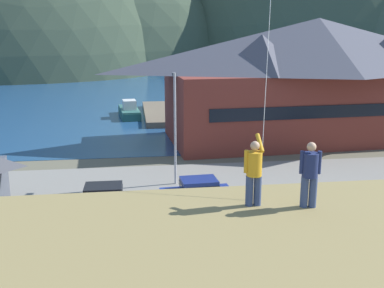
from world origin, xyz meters
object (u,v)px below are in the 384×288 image
(parking_light_pole, at_px, (175,122))
(parked_car_mid_row_center, at_px, (106,200))
(person_kite_flyer, at_px, (254,171))
(moored_boat_wharfside, at_px, (129,111))
(parked_car_back_row_left, at_px, (119,246))
(harbor_lodge, at_px, (316,76))
(person_companion, at_px, (310,173))
(moored_boat_outer_mooring, at_px, (188,113))
(parked_car_front_row_silver, at_px, (197,193))
(parked_car_mid_row_far, at_px, (329,222))
(wharf_dock, at_px, (157,113))

(parking_light_pole, bearing_deg, parked_car_mid_row_center, -131.19)
(parking_light_pole, bearing_deg, person_kite_flyer, -89.24)
(moored_boat_wharfside, xyz_separation_m, parked_car_back_row_left, (-0.44, -37.32, 0.34))
(harbor_lodge, height_order, moored_boat_wharfside, harbor_lodge)
(person_companion, bearing_deg, parked_car_back_row_left, 122.39)
(parked_car_back_row_left, bearing_deg, moored_boat_outer_mooring, 77.96)
(parked_car_front_row_silver, height_order, parked_car_back_row_left, same)
(parked_car_mid_row_far, height_order, person_companion, person_companion)
(harbor_lodge, height_order, wharf_dock, harbor_lodge)
(parked_car_front_row_silver, height_order, person_companion, person_companion)
(parked_car_mid_row_center, height_order, parking_light_pole, parking_light_pole)
(harbor_lodge, height_order, person_companion, harbor_lodge)
(parked_car_mid_row_center, bearing_deg, moored_boat_wharfside, 87.62)
(person_kite_flyer, bearing_deg, harbor_lodge, 64.97)
(person_kite_flyer, bearing_deg, wharf_dock, 90.00)
(parked_car_back_row_left, bearing_deg, wharf_dock, 84.09)
(moored_boat_wharfside, height_order, person_kite_flyer, person_kite_flyer)
(parked_car_mid_row_center, xyz_separation_m, person_kite_flyer, (4.74, -13.90, 5.82))
(person_kite_flyer, height_order, person_companion, person_kite_flyer)
(moored_boat_wharfside, relative_size, parked_car_front_row_silver, 1.65)
(parked_car_mid_row_center, height_order, parked_car_back_row_left, same)
(parked_car_mid_row_center, distance_m, person_kite_flyer, 15.80)
(wharf_dock, bearing_deg, moored_boat_outer_mooring, -29.44)
(wharf_dock, relative_size, parked_car_mid_row_center, 3.62)
(parking_light_pole, bearing_deg, moored_boat_outer_mooring, 80.84)
(harbor_lodge, distance_m, person_kite_flyer, 34.48)
(harbor_lodge, xyz_separation_m, parked_car_mid_row_center, (-19.33, -17.33, -5.07))
(person_kite_flyer, bearing_deg, parking_light_pole, 90.76)
(parked_car_mid_row_center, relative_size, person_kite_flyer, 2.27)
(parking_light_pole, bearing_deg, moored_boat_wharfside, 96.90)
(moored_boat_outer_mooring, bearing_deg, harbor_lodge, -48.02)
(harbor_lodge, height_order, parked_car_back_row_left, harbor_lodge)
(harbor_lodge, xyz_separation_m, parked_car_front_row_silver, (-13.99, -16.91, -5.07))
(wharf_dock, height_order, parked_car_mid_row_far, parked_car_mid_row_far)
(parked_car_mid_row_center, xyz_separation_m, parked_car_back_row_left, (0.87, -5.90, 0.00))
(moored_boat_wharfside, relative_size, person_companion, 4.07)
(wharf_dock, relative_size, parked_car_back_row_left, 3.59)
(wharf_dock, bearing_deg, parked_car_front_row_silver, -88.90)
(parked_car_mid_row_far, height_order, person_kite_flyer, person_kite_flyer)
(parking_light_pole, xyz_separation_m, person_companion, (1.65, -19.34, 2.42))
(moored_boat_outer_mooring, bearing_deg, parked_car_front_row_silver, -96.04)
(parking_light_pole, bearing_deg, parked_car_front_row_silver, -79.79)
(person_kite_flyer, relative_size, person_companion, 1.07)
(parked_car_mid_row_far, xyz_separation_m, parked_car_mid_row_center, (-11.32, 4.62, 0.00))
(parked_car_front_row_silver, bearing_deg, parked_car_back_row_left, -125.26)
(parked_car_front_row_silver, xyz_separation_m, parking_light_pole, (-0.85, 4.71, 3.39))
(harbor_lodge, distance_m, parked_car_front_row_silver, 22.53)
(moored_boat_outer_mooring, bearing_deg, parking_light_pole, -99.16)
(parked_car_back_row_left, xyz_separation_m, parking_light_pole, (3.62, 11.03, 3.39))
(parked_car_front_row_silver, height_order, parked_car_mid_row_center, same)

